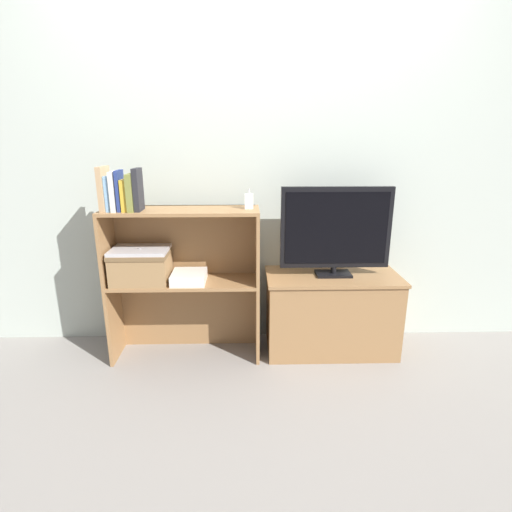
{
  "coord_description": "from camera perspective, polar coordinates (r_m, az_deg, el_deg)",
  "views": [
    {
      "loc": [
        -0.06,
        -2.19,
        1.36
      ],
      "look_at": [
        0.0,
        0.15,
        0.67
      ],
      "focal_mm": 28.0,
      "sensor_mm": 36.0,
      "label": 1
    }
  ],
  "objects": [
    {
      "name": "book_tan",
      "position": [
        2.45,
        -20.88,
        8.95
      ],
      "size": [
        0.03,
        0.16,
        0.25
      ],
      "color": "tan",
      "rests_on": "bookshelf_upper_tier"
    },
    {
      "name": "baby_monitor",
      "position": [
        2.37,
        -1.01,
        7.83
      ],
      "size": [
        0.05,
        0.04,
        0.12
      ],
      "color": "white",
      "rests_on": "bookshelf_upper_tier"
    },
    {
      "name": "book_charcoal",
      "position": [
        2.39,
        -16.5,
        9.07
      ],
      "size": [
        0.03,
        0.13,
        0.24
      ],
      "color": "#232328",
      "rests_on": "bookshelf_upper_tier"
    },
    {
      "name": "laptop",
      "position": [
        2.5,
        -16.27,
        0.83
      ],
      "size": [
        0.34,
        0.24,
        0.02
      ],
      "color": "#BCBCC1",
      "rests_on": "storage_basket_left"
    },
    {
      "name": "wall_back",
      "position": [
        2.62,
        -0.16,
        13.01
      ],
      "size": [
        10.0,
        0.05,
        2.4
      ],
      "color": "#B2BCB2",
      "rests_on": "ground_plane"
    },
    {
      "name": "book_ivory",
      "position": [
        2.43,
        -19.5,
        8.72
      ],
      "size": [
        0.02,
        0.15,
        0.22
      ],
      "color": "silver",
      "rests_on": "bookshelf_upper_tier"
    },
    {
      "name": "tv_stand",
      "position": [
        2.69,
        10.65,
        -7.92
      ],
      "size": [
        0.85,
        0.41,
        0.52
      ],
      "color": "olive",
      "rests_on": "ground_plane"
    },
    {
      "name": "book_navy",
      "position": [
        2.42,
        -18.84,
        8.83
      ],
      "size": [
        0.02,
        0.12,
        0.23
      ],
      "color": "navy",
      "rests_on": "bookshelf_upper_tier"
    },
    {
      "name": "book_mustard",
      "position": [
        2.41,
        -18.08,
        8.27
      ],
      "size": [
        0.03,
        0.13,
        0.18
      ],
      "color": "gold",
      "rests_on": "bookshelf_upper_tier"
    },
    {
      "name": "book_skyblue",
      "position": [
        2.44,
        -20.14,
        8.4
      ],
      "size": [
        0.03,
        0.12,
        0.2
      ],
      "color": "#709ECC",
      "rests_on": "bookshelf_upper_tier"
    },
    {
      "name": "tv",
      "position": [
        2.51,
        11.33,
        3.72
      ],
      "size": [
        0.68,
        0.14,
        0.56
      ],
      "color": "black",
      "rests_on": "tv_stand"
    },
    {
      "name": "magazine_stack",
      "position": [
        2.48,
        -9.54,
        -3.0
      ],
      "size": [
        0.2,
        0.22,
        0.06
      ],
      "color": "silver",
      "rests_on": "bookshelf_lower_tier"
    },
    {
      "name": "bookshelf_lower_tier",
      "position": [
        2.65,
        -9.77,
        -6.9
      ],
      "size": [
        0.93,
        0.3,
        0.51
      ],
      "color": "olive",
      "rests_on": "ground_plane"
    },
    {
      "name": "storage_basket_left",
      "position": [
        2.52,
        -16.09,
        -1.27
      ],
      "size": [
        0.34,
        0.26,
        0.19
      ],
      "color": "#937047",
      "rests_on": "bookshelf_lower_tier"
    },
    {
      "name": "ground_plane",
      "position": [
        2.58,
        0.09,
        -15.3
      ],
      "size": [
        16.0,
        16.0,
        0.0
      ],
      "primitive_type": "plane",
      "color": "gray"
    },
    {
      "name": "bookshelf_upper_tier",
      "position": [
        2.5,
        -10.31,
        3.17
      ],
      "size": [
        0.93,
        0.3,
        0.45
      ],
      "color": "olive",
      "rests_on": "bookshelf_lower_tier"
    },
    {
      "name": "book_olive",
      "position": [
        2.4,
        -17.28,
        8.68
      ],
      "size": [
        0.03,
        0.15,
        0.21
      ],
      "color": "olive",
      "rests_on": "bookshelf_upper_tier"
    }
  ]
}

